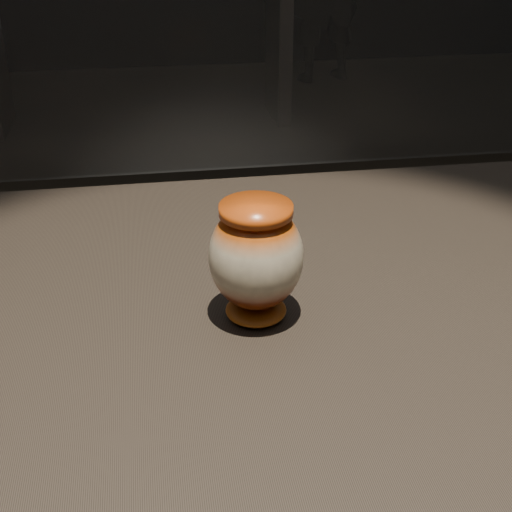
% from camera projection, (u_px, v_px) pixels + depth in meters
% --- Properties ---
extents(display_plinth, '(2.00, 0.80, 0.90)m').
position_uv_depth(display_plinth, '(181.00, 453.00, 1.06)').
color(display_plinth, black).
rests_on(display_plinth, ground).
extents(main_vase, '(0.14, 0.14, 0.15)m').
position_uv_depth(main_vase, '(256.00, 258.00, 0.85)').
color(main_vase, '#662109').
rests_on(main_vase, display_plinth).
extents(back_shelf, '(2.00, 0.60, 0.90)m').
position_uv_depth(back_shelf, '(136.00, 16.00, 4.16)').
color(back_shelf, black).
rests_on(back_shelf, ground).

